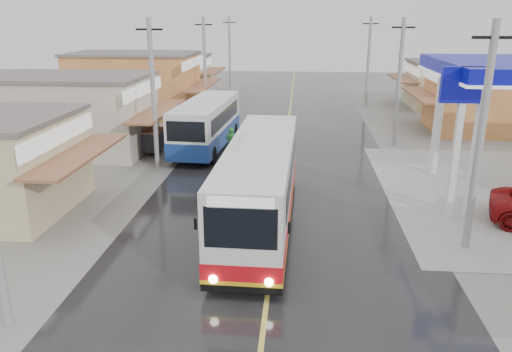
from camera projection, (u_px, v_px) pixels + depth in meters
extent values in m
plane|color=slate|center=(274.00, 240.00, 18.83)|extent=(120.00, 120.00, 0.00)
cube|color=black|center=(286.00, 143.00, 33.05)|extent=(12.00, 90.00, 0.02)
cube|color=#D8CC4C|center=(286.00, 143.00, 33.05)|extent=(0.15, 90.00, 0.01)
cylinder|color=white|center=(438.00, 123.00, 25.86)|extent=(0.44, 0.44, 5.50)
cylinder|color=white|center=(476.00, 154.00, 20.17)|extent=(0.44, 0.44, 5.50)
cube|color=white|center=(456.00, 147.00, 20.16)|extent=(0.25, 0.25, 6.00)
cube|color=#0B0EA0|center=(464.00, 85.00, 19.39)|extent=(1.80, 0.30, 1.40)
cube|color=silver|center=(260.00, 179.00, 19.57)|extent=(2.63, 11.58, 2.84)
cube|color=black|center=(260.00, 214.00, 20.03)|extent=(2.65, 11.60, 0.29)
cube|color=red|center=(260.00, 203.00, 19.88)|extent=(2.67, 11.62, 0.53)
cube|color=gold|center=(260.00, 211.00, 19.98)|extent=(2.68, 11.63, 0.13)
cube|color=black|center=(262.00, 168.00, 19.92)|extent=(2.62, 9.18, 0.96)
cube|color=black|center=(241.00, 228.00, 14.03)|extent=(2.11, 0.16, 1.25)
cube|color=black|center=(272.00, 135.00, 24.85)|extent=(2.11, 0.16, 1.06)
cube|color=white|center=(240.00, 202.00, 13.79)|extent=(1.91, 0.16, 0.34)
cube|color=silver|center=(261.00, 140.00, 19.09)|extent=(1.21, 2.91, 0.29)
cylinder|color=black|center=(216.00, 257.00, 16.28)|extent=(0.36, 1.06, 1.06)
cylinder|color=black|center=(281.00, 260.00, 16.07)|extent=(0.36, 1.06, 1.06)
cylinder|color=black|center=(246.00, 183.00, 23.56)|extent=(0.36, 1.06, 1.06)
cylinder|color=black|center=(290.00, 184.00, 23.35)|extent=(0.36, 1.06, 1.06)
sphere|color=#FFF2CC|center=(213.00, 279.00, 14.54)|extent=(0.27, 0.27, 0.27)
sphere|color=#FFF2CC|center=(269.00, 282.00, 14.38)|extent=(0.27, 0.27, 0.27)
cube|color=black|center=(196.00, 224.00, 14.41)|extent=(0.08, 0.08, 0.34)
cube|color=black|center=(289.00, 228.00, 14.14)|extent=(0.08, 0.08, 0.34)
cube|color=silver|center=(206.00, 121.00, 31.08)|extent=(3.00, 9.28, 2.54)
cube|color=navy|center=(207.00, 135.00, 31.34)|extent=(3.05, 9.32, 1.02)
cube|color=black|center=(206.00, 116.00, 30.97)|extent=(2.95, 7.76, 0.91)
cube|color=black|center=(186.00, 132.00, 26.71)|extent=(2.14, 0.25, 1.12)
cylinder|color=black|center=(175.00, 154.00, 28.56)|extent=(0.37, 1.03, 1.02)
cylinder|color=black|center=(212.00, 155.00, 28.25)|extent=(0.37, 1.03, 1.02)
cylinder|color=black|center=(203.00, 129.00, 34.68)|extent=(0.37, 1.03, 1.02)
cylinder|color=black|center=(234.00, 130.00, 34.37)|extent=(0.37, 1.03, 1.02)
imported|color=black|center=(232.00, 154.00, 28.54)|extent=(0.99, 2.05, 1.03)
imported|color=#297226|center=(231.00, 142.00, 28.09)|extent=(0.69, 0.51, 1.72)
cube|color=#26262D|center=(153.00, 140.00, 30.35)|extent=(1.19, 1.80, 1.15)
cube|color=brown|center=(152.00, 130.00, 30.16)|extent=(1.24, 1.84, 0.09)
cylinder|color=black|center=(140.00, 152.00, 29.98)|extent=(0.17, 0.53, 0.53)
cylinder|color=black|center=(146.00, 147.00, 31.15)|extent=(0.17, 0.53, 0.53)
cylinder|color=black|center=(159.00, 153.00, 29.74)|extent=(0.12, 0.53, 0.53)
cube|color=#26262D|center=(143.00, 127.00, 33.05)|extent=(1.60, 2.29, 1.41)
cube|color=brown|center=(142.00, 116.00, 32.82)|extent=(1.66, 2.35, 0.11)
cylinder|color=black|center=(130.00, 140.00, 32.54)|extent=(0.25, 0.67, 0.65)
cylinder|color=black|center=(135.00, 135.00, 33.98)|extent=(0.25, 0.67, 0.65)
cylinder|color=black|center=(151.00, 141.00, 32.34)|extent=(0.19, 0.66, 0.65)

